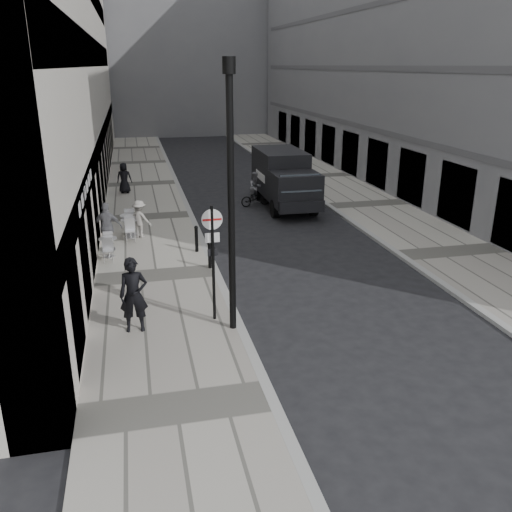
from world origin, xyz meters
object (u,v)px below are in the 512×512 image
(walking_man, at_px, (134,295))
(cyclist, at_px, (256,193))
(sign_post, at_px, (213,248))
(panel_van, at_px, (284,176))
(lamppost, at_px, (231,188))

(walking_man, xyz_separation_m, cyclist, (6.19, 12.88, -0.45))
(cyclist, bearing_deg, sign_post, -121.34)
(panel_van, height_order, cyclist, panel_van)
(panel_van, bearing_deg, sign_post, -113.11)
(sign_post, bearing_deg, panel_van, 65.15)
(panel_van, bearing_deg, lamppost, -110.53)
(cyclist, bearing_deg, walking_man, -129.26)
(sign_post, height_order, lamppost, lamppost)
(walking_man, xyz_separation_m, sign_post, (2.14, 0.22, 1.06))
(sign_post, relative_size, panel_van, 0.55)
(panel_van, bearing_deg, cyclist, 164.51)
(lamppost, xyz_separation_m, cyclist, (3.65, 13.30, -3.25))
(lamppost, xyz_separation_m, panel_van, (5.00, 12.91, -2.38))
(walking_man, xyz_separation_m, panel_van, (7.54, 12.49, 0.41))
(walking_man, height_order, cyclist, walking_man)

